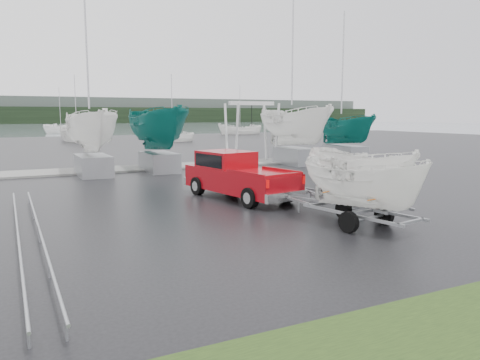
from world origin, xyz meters
TOP-DOWN VIEW (x-y plane):
  - ground_plane at (0.00, 0.00)m, footprint 120.00×120.00m
  - lake at (0.00, 100.00)m, footprint 300.00×300.00m
  - dock at (0.00, 13.00)m, footprint 30.00×3.00m
  - treeline at (0.00, 170.00)m, footprint 300.00×8.00m
  - far_hill at (0.00, 178.00)m, footprint 300.00×6.00m
  - pickup_truck at (-1.36, 1.61)m, footprint 2.77×5.66m
  - trailer_hitched at (-0.25, -4.48)m, footprint 1.89×3.75m
  - trailer_parked at (0.77, -3.16)m, footprint 1.79×3.63m
  - boat_hoist at (5.39, 13.00)m, footprint 3.30×2.18m
  - keelboat_0 at (-5.28, 11.00)m, footprint 2.40×3.20m
  - keelboat_1 at (-1.58, 11.20)m, footprint 2.59×3.20m
  - keelboat_2 at (7.57, 11.00)m, footprint 2.71×3.20m
  - keelboat_3 at (11.92, 11.30)m, footprint 2.15×3.20m
  - mast_rack_0 at (-9.00, 1.00)m, footprint 0.56×6.50m
  - mast_rack_1 at (-9.00, -5.00)m, footprint 0.56×6.50m
  - moored_boat_1 at (-1.61, 45.30)m, footprint 3.47×3.54m
  - moored_boat_2 at (8.53, 39.20)m, footprint 2.38×2.33m
  - moored_boat_3 at (25.17, 54.41)m, footprint 3.53×3.48m
  - moored_boat_5 at (-0.54, 74.44)m, footprint 4.04×4.03m

SIDE VIEW (x-z plane):
  - lake at x=0.00m, z-range -0.01..-0.01m
  - ground_plane at x=0.00m, z-range 0.00..0.00m
  - moored_boat_1 at x=-1.61m, z-range -6.02..6.03m
  - moored_boat_5 at x=-0.54m, z-range -5.89..5.89m
  - moored_boat_3 at x=25.17m, z-range -5.82..5.83m
  - moored_boat_2 at x=8.53m, z-range -5.32..5.34m
  - dock at x=0.00m, z-range -0.01..0.11m
  - mast_rack_0 at x=-9.00m, z-range 0.32..0.38m
  - mast_rack_1 at x=-9.00m, z-range 0.32..0.38m
  - pickup_truck at x=-1.36m, z-range 0.04..1.84m
  - trailer_hitched at x=-0.25m, z-range 0.21..4.93m
  - boat_hoist at x=5.39m, z-range 0.61..4.73m
  - trailer_parked at x=0.77m, z-range 0.21..5.33m
  - treeline at x=0.00m, z-range 0.00..6.00m
  - keelboat_3 at x=11.92m, z-range -1.78..8.53m
  - keelboat_0 at x=-5.28m, z-range -1.48..9.09m
  - keelboat_1 at x=-1.58m, z-range 0.13..8.11m
  - keelboat_2 at x=7.57m, z-range -1.13..9.76m
  - far_hill at x=0.00m, z-range 0.00..10.00m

